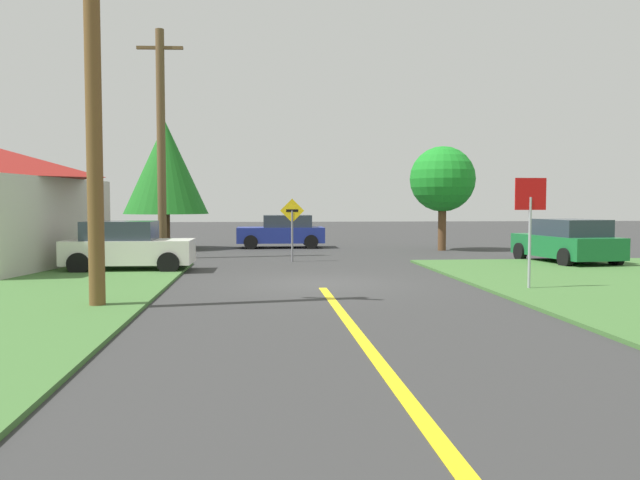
# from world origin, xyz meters

# --- Properties ---
(ground_plane) EXTENTS (120.00, 120.00, 0.00)m
(ground_plane) POSITION_xyz_m (0.00, 0.00, 0.00)
(ground_plane) COLOR #353535
(lane_stripe_center) EXTENTS (0.20, 14.00, 0.01)m
(lane_stripe_center) POSITION_xyz_m (0.00, -8.00, 0.01)
(lane_stripe_center) COLOR yellow
(lane_stripe_center) RESTS_ON ground
(stop_sign) EXTENTS (0.79, 0.07, 2.81)m
(stop_sign) POSITION_xyz_m (5.07, -2.04, 2.00)
(stop_sign) COLOR #9EA0A8
(stop_sign) RESTS_ON ground
(parked_car_near_building) EXTENTS (4.03, 2.02, 1.62)m
(parked_car_near_building) POSITION_xyz_m (-5.85, 3.65, 0.80)
(parked_car_near_building) COLOR white
(parked_car_near_building) RESTS_ON ground
(car_on_crossroad) EXTENTS (2.58, 4.54, 1.62)m
(car_on_crossroad) POSITION_xyz_m (9.52, 4.85, 0.81)
(car_on_crossroad) COLOR #196B33
(car_on_crossroad) RESTS_ON ground
(car_approaching_junction) EXTENTS (4.28, 2.14, 1.62)m
(car_approaching_junction) POSITION_xyz_m (-0.48, 14.29, 0.81)
(car_approaching_junction) COLOR navy
(car_approaching_junction) RESTS_ON ground
(utility_pole_near) EXTENTS (1.76, 0.63, 8.01)m
(utility_pole_near) POSITION_xyz_m (-4.98, -3.74, 4.10)
(utility_pole_near) COLOR brown
(utility_pole_near) RESTS_ON ground
(utility_pole_mid) EXTENTS (1.80, 0.34, 8.97)m
(utility_pole_mid) POSITION_xyz_m (-5.44, 8.43, 4.58)
(utility_pole_mid) COLOR brown
(utility_pole_mid) RESTS_ON ground
(direction_sign) EXTENTS (0.90, 0.10, 2.37)m
(direction_sign) POSITION_xyz_m (-0.38, 6.62, 1.47)
(direction_sign) COLOR slate
(direction_sign) RESTS_ON ground
(oak_tree_left) EXTENTS (3.03, 3.03, 4.84)m
(oak_tree_left) POSITION_xyz_m (6.88, 11.73, 3.30)
(oak_tree_left) COLOR brown
(oak_tree_left) RESTS_ON ground
(pine_tree_center) EXTENTS (4.00, 4.00, 6.10)m
(pine_tree_center) POSITION_xyz_m (-6.04, 13.82, 3.89)
(pine_tree_center) COLOR brown
(pine_tree_center) RESTS_ON ground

